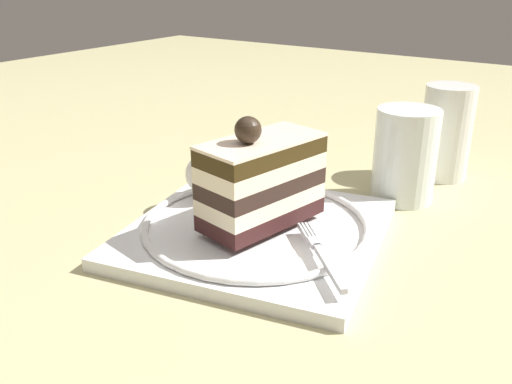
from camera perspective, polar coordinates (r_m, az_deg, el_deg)
name	(u,v)px	position (r m, az deg, el deg)	size (l,w,h in m)	color
ground_plane	(281,239)	(0.56, 2.59, -4.84)	(2.40, 2.40, 0.00)	tan
dessert_plate	(256,229)	(0.55, 0.00, -3.88)	(0.28, 0.28, 0.02)	white
cake_slice	(261,180)	(0.53, 0.54, 1.26)	(0.08, 0.13, 0.11)	#351717
whipped_cream_dollop	(207,174)	(0.61, -5.12, 1.84)	(0.05, 0.05, 0.04)	white
fork	(320,252)	(0.49, 6.66, -6.21)	(0.09, 0.09, 0.00)	silver
drink_glass_near	(404,161)	(0.65, 15.07, 3.12)	(0.07, 0.07, 0.11)	white
drink_glass_far	(445,138)	(0.74, 18.98, 5.33)	(0.06, 0.06, 0.12)	white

